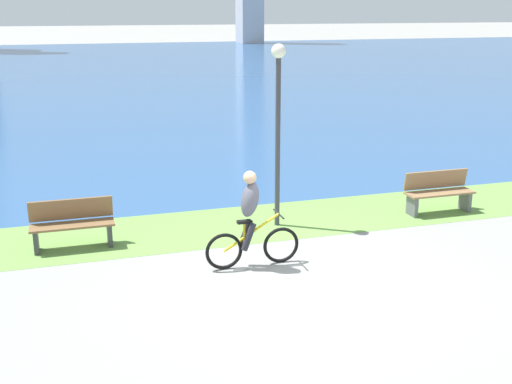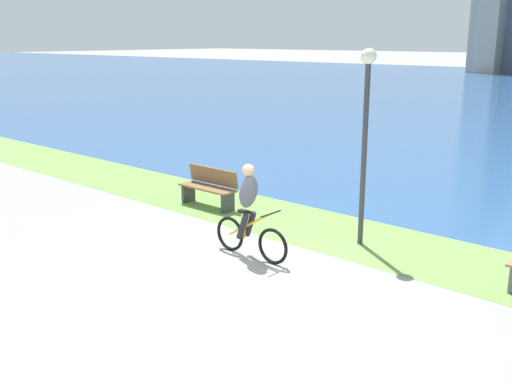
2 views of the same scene
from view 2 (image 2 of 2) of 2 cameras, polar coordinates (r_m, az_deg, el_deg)
The scene contains 5 objects.
ground_plane at distance 9.66m, azimuth -0.66°, elevation -8.45°, with size 300.00×300.00×0.00m, color gray.
grass_strip_bayside at distance 11.85m, azimuth 8.88°, elevation -4.16°, with size 120.00×2.32×0.01m, color #6B9947.
cyclist_lead at distance 10.37m, azimuth -0.67°, elevation -1.89°, with size 1.66×0.52×1.68m.
bench_far_along_path at distance 13.65m, azimuth -4.53°, elevation 0.45°, with size 1.50×0.47×0.90m.
lamppost_tall at distance 10.89m, azimuth 10.52°, elevation 7.03°, with size 0.28×0.28×3.61m.
Camera 2 is at (5.95, -6.59, 3.79)m, focal length 41.55 mm.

